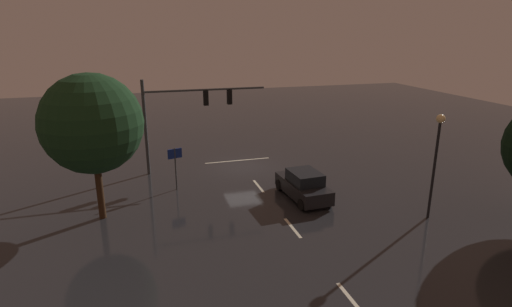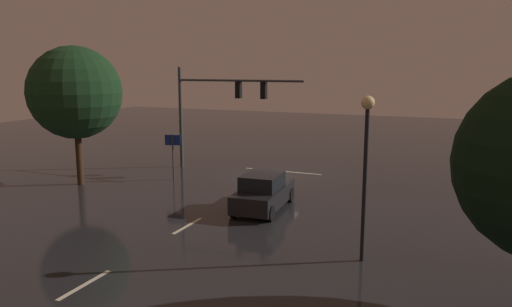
{
  "view_description": "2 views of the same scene",
  "coord_description": "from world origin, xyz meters",
  "px_view_note": "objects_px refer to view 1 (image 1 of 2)",
  "views": [
    {
      "loc": [
        7.01,
        27.38,
        9.55
      ],
      "look_at": [
        -0.06,
        3.22,
        1.95
      ],
      "focal_mm": 28.76,
      "sensor_mm": 36.0,
      "label": 1
    },
    {
      "loc": [
        -10.11,
        26.63,
        6.47
      ],
      "look_at": [
        -0.09,
        2.95,
        1.89
      ],
      "focal_mm": 34.15,
      "sensor_mm": 36.0,
      "label": 2
    }
  ],
  "objects_px": {
    "car_approaching": "(303,185)",
    "street_lamp_left_kerb": "(437,148)",
    "route_sign": "(175,160)",
    "tree_right_near": "(92,124)",
    "traffic_signal_assembly": "(186,108)"
  },
  "relations": [
    {
      "from": "car_approaching",
      "to": "street_lamp_left_kerb",
      "type": "xyz_separation_m",
      "value": [
        -5.35,
        4.31,
        3.05
      ]
    },
    {
      "from": "route_sign",
      "to": "tree_right_near",
      "type": "xyz_separation_m",
      "value": [
        4.18,
        2.98,
        3.16
      ]
    },
    {
      "from": "car_approaching",
      "to": "street_lamp_left_kerb",
      "type": "relative_size",
      "value": 0.8
    },
    {
      "from": "street_lamp_left_kerb",
      "to": "route_sign",
      "type": "relative_size",
      "value": 2.07
    },
    {
      "from": "route_sign",
      "to": "car_approaching",
      "type": "bearing_deg",
      "value": 153.6
    },
    {
      "from": "route_sign",
      "to": "street_lamp_left_kerb",
      "type": "bearing_deg",
      "value": 147.79
    },
    {
      "from": "traffic_signal_assembly",
      "to": "car_approaching",
      "type": "relative_size",
      "value": 1.88
    },
    {
      "from": "traffic_signal_assembly",
      "to": "street_lamp_left_kerb",
      "type": "relative_size",
      "value": 1.51
    },
    {
      "from": "car_approaching",
      "to": "tree_right_near",
      "type": "xyz_separation_m",
      "value": [
        11.23,
        -0.52,
        4.3
      ]
    },
    {
      "from": "traffic_signal_assembly",
      "to": "car_approaching",
      "type": "bearing_deg",
      "value": 130.14
    },
    {
      "from": "street_lamp_left_kerb",
      "to": "route_sign",
      "type": "distance_m",
      "value": 14.77
    },
    {
      "from": "traffic_signal_assembly",
      "to": "route_sign",
      "type": "xyz_separation_m",
      "value": [
        1.18,
        3.46,
        -2.5
      ]
    },
    {
      "from": "street_lamp_left_kerb",
      "to": "tree_right_near",
      "type": "height_order",
      "value": "tree_right_near"
    },
    {
      "from": "street_lamp_left_kerb",
      "to": "route_sign",
      "type": "bearing_deg",
      "value": -32.21
    },
    {
      "from": "car_approaching",
      "to": "street_lamp_left_kerb",
      "type": "bearing_deg",
      "value": 141.13
    }
  ]
}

